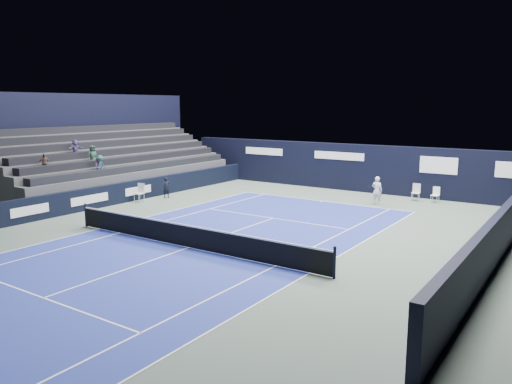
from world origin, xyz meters
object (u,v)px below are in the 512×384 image
tennis_player (377,190)px  tennis_net (188,236)px  folding_chair_back_a (416,191)px  folding_chair_back_b (436,194)px  line_judge_chair (140,191)px

tennis_player → tennis_net: bearing=-103.3°
tennis_net → folding_chair_back_a: bearing=73.3°
folding_chair_back_b → tennis_player: 3.67m
folding_chair_back_a → tennis_net: (-4.55, -15.19, -0.08)m
line_judge_chair → tennis_player: tennis_player is taller
tennis_net → tennis_player: tennis_player is taller
line_judge_chair → folding_chair_back_b: bearing=26.6°
folding_chair_back_a → tennis_net: bearing=-111.6°
folding_chair_back_a → tennis_player: 2.87m
tennis_net → line_judge_chair: bearing=147.3°
folding_chair_back_b → line_judge_chair: size_ratio=0.85×
folding_chair_back_b → tennis_player: tennis_player is taller
folding_chair_back_b → tennis_player: size_ratio=0.57×
line_judge_chair → tennis_player: (11.89, 7.07, 0.20)m
line_judge_chair → tennis_player: 13.84m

